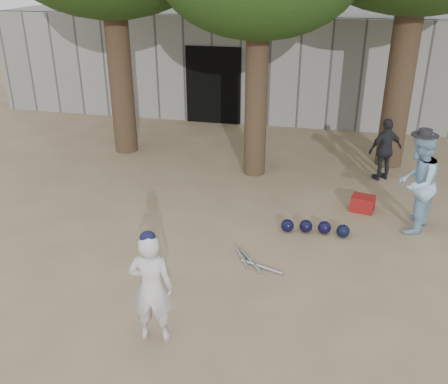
% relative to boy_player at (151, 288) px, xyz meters
% --- Properties ---
extents(ground, '(70.00, 70.00, 0.00)m').
position_rel_boy_player_xyz_m(ground, '(-0.24, 1.47, -0.74)').
color(ground, '#937C5E').
rests_on(ground, ground).
extents(boy_player, '(0.58, 0.42, 1.48)m').
position_rel_boy_player_xyz_m(boy_player, '(0.00, 0.00, 0.00)').
color(boy_player, silver).
rests_on(boy_player, ground).
extents(spectator_blue, '(0.96, 1.06, 1.79)m').
position_rel_boy_player_xyz_m(spectator_blue, '(3.48, 3.64, 0.15)').
color(spectator_blue, '#95C0E6').
rests_on(spectator_blue, ground).
extents(spectator_dark, '(0.85, 0.70, 1.36)m').
position_rel_boy_player_xyz_m(spectator_dark, '(3.15, 5.90, -0.06)').
color(spectator_dark, '#222327').
rests_on(spectator_dark, ground).
extents(red_bag, '(0.48, 0.41, 0.30)m').
position_rel_boy_player_xyz_m(red_bag, '(2.69, 4.21, -0.59)').
color(red_bag, maroon).
rests_on(red_bag, ground).
extents(back_building, '(16.00, 5.24, 3.00)m').
position_rel_boy_player_xyz_m(back_building, '(-0.24, 11.80, 0.76)').
color(back_building, gray).
rests_on(back_building, ground).
extents(helmet_row, '(1.19, 0.30, 0.23)m').
position_rel_boy_player_xyz_m(helmet_row, '(1.85, 3.13, -0.63)').
color(helmet_row, black).
rests_on(helmet_row, ground).
extents(bat_pile, '(0.90, 0.76, 0.06)m').
position_rel_boy_player_xyz_m(bat_pile, '(0.92, 1.95, -0.71)').
color(bat_pile, '#B9BAC1').
rests_on(bat_pile, ground).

